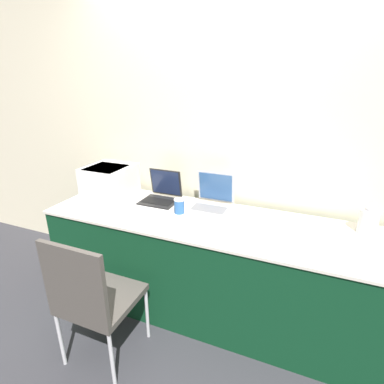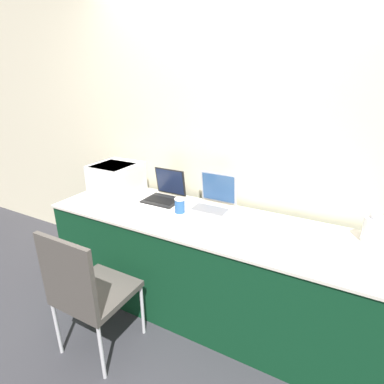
{
  "view_description": "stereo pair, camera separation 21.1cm",
  "coord_description": "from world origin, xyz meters",
  "px_view_note": "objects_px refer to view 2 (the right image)",
  "views": [
    {
      "loc": [
        0.64,
        -1.52,
        1.76
      ],
      "look_at": [
        -0.15,
        0.38,
        0.98
      ],
      "focal_mm": 28.0,
      "sensor_mm": 36.0,
      "label": 1
    },
    {
      "loc": [
        0.83,
        -1.43,
        1.76
      ],
      "look_at": [
        -0.15,
        0.38,
        0.98
      ],
      "focal_mm": 28.0,
      "sensor_mm": 36.0,
      "label": 2
    }
  ],
  "objects_px": {
    "external_keyboard": "(144,209)",
    "metal_pitcher": "(373,229)",
    "printer": "(117,178)",
    "coffee_cup": "(180,205)",
    "laptop_left": "(165,194)",
    "chair": "(86,288)",
    "laptop_right": "(213,202)"
  },
  "relations": [
    {
      "from": "printer",
      "to": "laptop_left",
      "type": "distance_m",
      "value": 0.47
    },
    {
      "from": "printer",
      "to": "metal_pitcher",
      "type": "relative_size",
      "value": 1.77
    },
    {
      "from": "laptop_right",
      "to": "laptop_left",
      "type": "bearing_deg",
      "value": -176.58
    },
    {
      "from": "coffee_cup",
      "to": "metal_pitcher",
      "type": "bearing_deg",
      "value": 8.2
    },
    {
      "from": "printer",
      "to": "external_keyboard",
      "type": "distance_m",
      "value": 0.48
    },
    {
      "from": "printer",
      "to": "coffee_cup",
      "type": "relative_size",
      "value": 3.33
    },
    {
      "from": "metal_pitcher",
      "to": "coffee_cup",
      "type": "bearing_deg",
      "value": -171.8
    },
    {
      "from": "external_keyboard",
      "to": "printer",
      "type": "bearing_deg",
      "value": 157.29
    },
    {
      "from": "laptop_left",
      "to": "laptop_right",
      "type": "distance_m",
      "value": 0.44
    },
    {
      "from": "printer",
      "to": "coffee_cup",
      "type": "distance_m",
      "value": 0.7
    },
    {
      "from": "printer",
      "to": "laptop_right",
      "type": "height_order",
      "value": "printer"
    },
    {
      "from": "laptop_left",
      "to": "metal_pitcher",
      "type": "xyz_separation_m",
      "value": [
        1.52,
        0.02,
        0.04
      ]
    },
    {
      "from": "coffee_cup",
      "to": "chair",
      "type": "xyz_separation_m",
      "value": [
        -0.24,
        -0.75,
        -0.33
      ]
    },
    {
      "from": "external_keyboard",
      "to": "metal_pitcher",
      "type": "height_order",
      "value": "metal_pitcher"
    },
    {
      "from": "external_keyboard",
      "to": "metal_pitcher",
      "type": "xyz_separation_m",
      "value": [
        1.55,
        0.27,
        0.08
      ]
    },
    {
      "from": "chair",
      "to": "coffee_cup",
      "type": "bearing_deg",
      "value": 72.27
    },
    {
      "from": "laptop_right",
      "to": "metal_pitcher",
      "type": "xyz_separation_m",
      "value": [
        1.08,
        -0.0,
        0.03
      ]
    },
    {
      "from": "external_keyboard",
      "to": "metal_pitcher",
      "type": "bearing_deg",
      "value": 10.07
    },
    {
      "from": "printer",
      "to": "coffee_cup",
      "type": "height_order",
      "value": "printer"
    },
    {
      "from": "external_keyboard",
      "to": "chair",
      "type": "relative_size",
      "value": 0.51
    },
    {
      "from": "external_keyboard",
      "to": "chair",
      "type": "distance_m",
      "value": 0.72
    },
    {
      "from": "printer",
      "to": "laptop_left",
      "type": "xyz_separation_m",
      "value": [
        0.45,
        0.08,
        -0.09
      ]
    },
    {
      "from": "laptop_left",
      "to": "coffee_cup",
      "type": "relative_size",
      "value": 2.51
    },
    {
      "from": "laptop_right",
      "to": "chair",
      "type": "bearing_deg",
      "value": -114.83
    },
    {
      "from": "laptop_left",
      "to": "laptop_right",
      "type": "height_order",
      "value": "laptop_right"
    },
    {
      "from": "laptop_right",
      "to": "metal_pitcher",
      "type": "height_order",
      "value": "laptop_right"
    },
    {
      "from": "external_keyboard",
      "to": "laptop_right",
      "type": "bearing_deg",
      "value": 31.05
    },
    {
      "from": "external_keyboard",
      "to": "coffee_cup",
      "type": "relative_size",
      "value": 4.14
    },
    {
      "from": "coffee_cup",
      "to": "metal_pitcher",
      "type": "height_order",
      "value": "metal_pitcher"
    },
    {
      "from": "printer",
      "to": "laptop_right",
      "type": "bearing_deg",
      "value": 6.55
    },
    {
      "from": "laptop_right",
      "to": "coffee_cup",
      "type": "xyz_separation_m",
      "value": [
        -0.19,
        -0.19,
        -0.0
      ]
    },
    {
      "from": "laptop_left",
      "to": "external_keyboard",
      "type": "bearing_deg",
      "value": -96.35
    }
  ]
}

